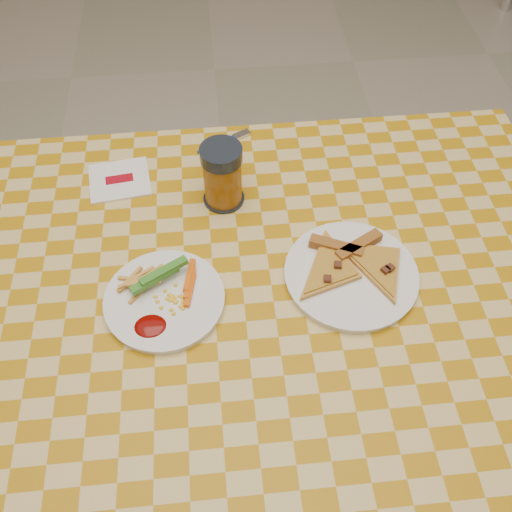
# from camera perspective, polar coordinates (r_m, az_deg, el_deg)

# --- Properties ---
(ground) EXTENTS (8.00, 8.00, 0.00)m
(ground) POSITION_cam_1_polar(r_m,az_deg,el_deg) (1.69, -0.84, -17.85)
(ground) COLOR beige
(ground) RESTS_ON ground
(table) EXTENTS (1.28, 0.88, 0.76)m
(table) POSITION_cam_1_polar(r_m,az_deg,el_deg) (1.07, -1.27, -5.39)
(table) COLOR white
(table) RESTS_ON ground
(plate_left) EXTENTS (0.22, 0.22, 0.01)m
(plate_left) POSITION_cam_1_polar(r_m,az_deg,el_deg) (1.00, -9.12, -4.42)
(plate_left) COLOR white
(plate_left) RESTS_ON table
(plate_right) EXTENTS (0.28, 0.28, 0.01)m
(plate_right) POSITION_cam_1_polar(r_m,az_deg,el_deg) (1.03, 9.47, -1.91)
(plate_right) COLOR white
(plate_right) RESTS_ON table
(fries_veggies) EXTENTS (0.16, 0.15, 0.04)m
(fries_veggies) POSITION_cam_1_polar(r_m,az_deg,el_deg) (1.00, -9.72, -3.25)
(fries_veggies) COLOR #F0AF4C
(fries_veggies) RESTS_ON plate_left
(pizza_slices) EXTENTS (0.28, 0.22, 0.02)m
(pizza_slices) POSITION_cam_1_polar(r_m,az_deg,el_deg) (1.03, 9.56, -0.80)
(pizza_slices) COLOR #DB9143
(pizza_slices) RESTS_ON plate_right
(drink_glass) EXTENTS (0.08, 0.08, 0.13)m
(drink_glass) POSITION_cam_1_polar(r_m,az_deg,el_deg) (1.10, -3.38, 8.02)
(drink_glass) COLOR black
(drink_glass) RESTS_ON table
(napkin) EXTENTS (0.13, 0.13, 0.01)m
(napkin) POSITION_cam_1_polar(r_m,az_deg,el_deg) (1.21, -13.48, 7.40)
(napkin) COLOR white
(napkin) RESTS_ON table
(fork) EXTENTS (0.12, 0.07, 0.01)m
(fork) POSITION_cam_1_polar(r_m,az_deg,el_deg) (1.27, -3.13, 11.36)
(fork) COLOR navy
(fork) RESTS_ON table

